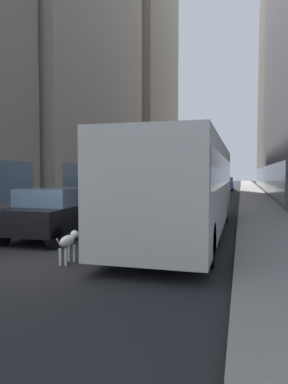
# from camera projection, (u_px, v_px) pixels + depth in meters

# --- Properties ---
(ground_plane) EXTENTS (120.00, 120.00, 0.00)m
(ground_plane) POSITION_uv_depth(u_px,v_px,m) (201.00, 191.00, 42.04)
(ground_plane) COLOR #232326
(sidewalk_left) EXTENTS (2.40, 110.00, 0.15)m
(sidewalk_left) POSITION_uv_depth(u_px,v_px,m) (154.00, 190.00, 43.55)
(sidewalk_left) COLOR #ADA89E
(sidewalk_left) RESTS_ON ground
(sidewalk_right) EXTENTS (2.40, 110.00, 0.15)m
(sidewalk_right) POSITION_uv_depth(u_px,v_px,m) (251.00, 191.00, 40.53)
(sidewalk_right) COLOR gray
(sidewalk_right) RESTS_ON ground
(building_left_far) EXTENTS (10.59, 20.13, 41.69)m
(building_left_far) POSITION_uv_depth(u_px,v_px,m) (134.00, 53.00, 55.36)
(building_left_far) COLOR #A0937F
(building_left_far) RESTS_ON ground
(transit_bus) EXTENTS (2.78, 11.53, 3.05)m
(transit_bus) POSITION_uv_depth(u_px,v_px,m) (186.00, 183.00, 12.18)
(transit_bus) COLOR silver
(transit_bus) RESTS_ON ground
(car_yellow_taxi) EXTENTS (1.86, 4.06, 1.62)m
(car_yellow_taxi) POSITION_uv_depth(u_px,v_px,m) (187.00, 185.00, 39.38)
(car_yellow_taxi) COLOR yellow
(car_yellow_taxi) RESTS_ON ground
(car_silver_sedan) EXTENTS (1.85, 4.37, 1.62)m
(car_silver_sedan) POSITION_uv_depth(u_px,v_px,m) (201.00, 182.00, 52.76)
(car_silver_sedan) COLOR #B7BABF
(car_silver_sedan) RESTS_ON ground
(car_white_van) EXTENTS (1.70, 4.29, 1.62)m
(car_white_van) POSITION_uv_depth(u_px,v_px,m) (206.00, 186.00, 35.58)
(car_white_van) COLOR silver
(car_white_van) RESTS_ON ground
(car_grey_wagon) EXTENTS (1.83, 4.19, 1.62)m
(car_grey_wagon) POSITION_uv_depth(u_px,v_px,m) (166.00, 189.00, 28.31)
(car_grey_wagon) COLOR slate
(car_grey_wagon) RESTS_ON ground
(car_black_suv) EXTENTS (1.89, 3.92, 1.62)m
(car_black_suv) POSITION_uv_depth(u_px,v_px,m) (54.00, 213.00, 11.45)
(car_black_suv) COLOR black
(car_black_suv) RESTS_ON ground
(car_blue_hatchback) EXTENTS (1.77, 4.62, 1.62)m
(car_blue_hatchback) POSITION_uv_depth(u_px,v_px,m) (226.00, 184.00, 43.53)
(car_blue_hatchback) COLOR #4C6BB7
(car_blue_hatchback) RESTS_ON ground
(box_truck) EXTENTS (2.30, 7.50, 3.05)m
(box_truck) POSITION_uv_depth(u_px,v_px,m) (182.00, 177.00, 46.05)
(box_truck) COLOR #A51919
(box_truck) RESTS_ON ground
(dalmatian_dog) EXTENTS (0.22, 0.96, 0.72)m
(dalmatian_dog) POSITION_uv_depth(u_px,v_px,m) (68.00, 241.00, 8.27)
(dalmatian_dog) COLOR white
(dalmatian_dog) RESTS_ON ground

